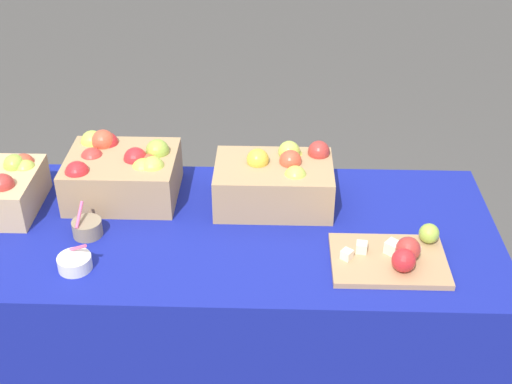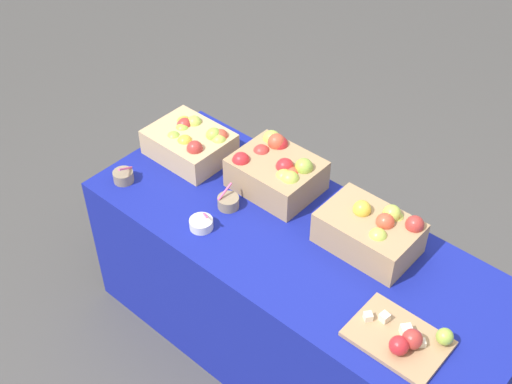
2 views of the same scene
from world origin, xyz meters
name	(u,v)px [view 1 (image 1 of 2)]	position (x,y,z in m)	size (l,w,h in m)	color
table	(205,313)	(0.00, 0.00, 0.37)	(1.90, 0.76, 0.74)	navy
apple_crate_middle	(122,171)	(-0.28, 0.19, 0.83)	(0.37, 0.30, 0.20)	tan
apple_crate_right	(276,181)	(0.24, 0.15, 0.82)	(0.39, 0.26, 0.20)	tan
cutting_board_front	(397,256)	(0.60, -0.17, 0.77)	(0.34, 0.24, 0.09)	tan
sample_bowl_near	(75,262)	(-0.35, -0.22, 0.76)	(0.10, 0.10, 0.09)	silver
sample_bowl_mid	(87,228)	(-0.35, -0.05, 0.77)	(0.09, 0.09, 0.10)	gray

